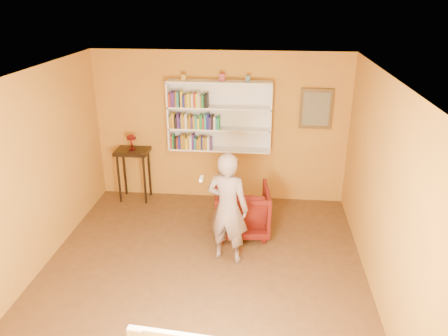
{
  "coord_description": "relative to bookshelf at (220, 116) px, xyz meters",
  "views": [
    {
      "loc": [
        0.8,
        -4.93,
        3.62
      ],
      "look_at": [
        0.24,
        0.75,
        1.3
      ],
      "focal_mm": 35.0,
      "sensor_mm": 36.0,
      "label": 1
    }
  ],
  "objects": [
    {
      "name": "room_shell",
      "position": [
        0.0,
        -2.41,
        -0.58
      ],
      "size": [
        5.3,
        5.8,
        2.88
      ],
      "color": "#4E3219",
      "rests_on": "ground"
    },
    {
      "name": "bookshelf",
      "position": [
        0.0,
        0.0,
        0.0
      ],
      "size": [
        1.8,
        0.29,
        1.23
      ],
      "color": "white",
      "rests_on": "room_shell"
    },
    {
      "name": "books_row_lower",
      "position": [
        -0.5,
        -0.11,
        -0.46
      ],
      "size": [
        0.73,
        0.18,
        0.27
      ],
      "color": "#A33219",
      "rests_on": "bookshelf"
    },
    {
      "name": "books_row_middle",
      "position": [
        -0.43,
        -0.1,
        -0.08
      ],
      "size": [
        0.87,
        0.19,
        0.27
      ],
      "color": "olive",
      "rests_on": "bookshelf"
    },
    {
      "name": "books_row_upper",
      "position": [
        -0.52,
        -0.1,
        0.3
      ],
      "size": [
        0.68,
        0.19,
        0.27
      ],
      "color": "#A33219",
      "rests_on": "bookshelf"
    },
    {
      "name": "ornament_left",
      "position": [
        -0.6,
        -0.06,
        0.67
      ],
      "size": [
        0.07,
        0.07,
        0.1
      ],
      "primitive_type": "cube",
      "color": "gold",
      "rests_on": "bookshelf"
    },
    {
      "name": "ornament_centre",
      "position": [
        0.05,
        -0.06,
        0.68
      ],
      "size": [
        0.09,
        0.09,
        0.13
      ],
      "primitive_type": "cube",
      "color": "#9B333A",
      "rests_on": "bookshelf"
    },
    {
      "name": "ornament_right",
      "position": [
        0.48,
        -0.06,
        0.67
      ],
      "size": [
        0.07,
        0.07,
        0.1
      ],
      "primitive_type": "cube",
      "color": "slate",
      "rests_on": "bookshelf"
    },
    {
      "name": "framed_painting",
      "position": [
        1.65,
        0.05,
        0.16
      ],
      "size": [
        0.55,
        0.05,
        0.7
      ],
      "color": "#543B18",
      "rests_on": "room_shell"
    },
    {
      "name": "console_table",
      "position": [
        -1.57,
        -0.16,
        -0.79
      ],
      "size": [
        0.59,
        0.45,
        0.97
      ],
      "color": "black",
      "rests_on": "ground"
    },
    {
      "name": "ruby_lustre",
      "position": [
        -1.57,
        -0.16,
        -0.42
      ],
      "size": [
        0.17,
        0.17,
        0.28
      ],
      "color": "maroon",
      "rests_on": "console_table"
    },
    {
      "name": "armchair",
      "position": [
        0.47,
        -1.19,
        -1.2
      ],
      "size": [
        0.93,
        0.95,
        0.79
      ],
      "primitive_type": "imported",
      "rotation": [
        0.0,
        0.0,
        3.25
      ],
      "color": "#430504",
      "rests_on": "ground"
    },
    {
      "name": "person",
      "position": [
        0.32,
        -1.97,
        -0.77
      ],
      "size": [
        0.68,
        0.54,
        1.64
      ],
      "primitive_type": "imported",
      "rotation": [
        0.0,
        0.0,
        2.87
      ],
      "color": "#745F55",
      "rests_on": "ground"
    },
    {
      "name": "game_remote",
      "position": [
        -0.0,
        -2.21,
        -0.24
      ],
      "size": [
        0.04,
        0.15,
        0.04
      ],
      "primitive_type": "cube",
      "color": "silver",
      "rests_on": "person"
    }
  ]
}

